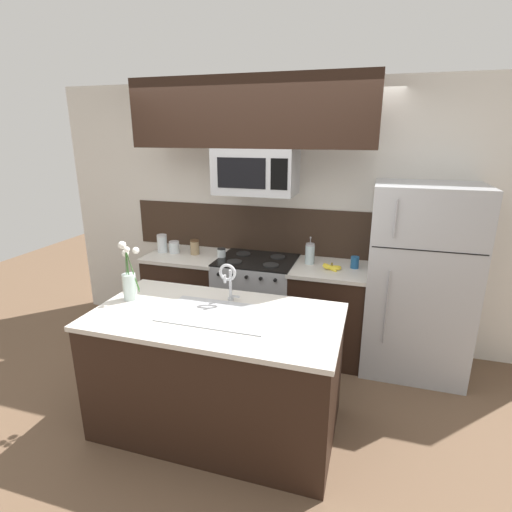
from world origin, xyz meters
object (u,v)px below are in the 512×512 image
object	(u,v)px
refrigerator	(419,281)
storage_jar_short	(195,247)
flower_vase	(129,280)
storage_jar_medium	(174,247)
french_press	(310,254)
storage_jar_squat	(222,253)
sink_faucet	(228,277)
coffee_tin	(355,262)
microwave	(256,171)
banana_bunch	(332,267)
stove_range	(256,302)
storage_jar_tall	(162,243)

from	to	relation	value
refrigerator	storage_jar_short	xyz separation A→B (m)	(-2.18, 0.00, 0.13)
storage_jar_short	flower_vase	world-z (taller)	flower_vase
storage_jar_medium	french_press	world-z (taller)	french_press
storage_jar_squat	sink_faucet	size ratio (longest dim) A/B	0.34
storage_jar_short	coffee_tin	distance (m)	1.61
microwave	banana_bunch	distance (m)	1.12
coffee_tin	banana_bunch	bearing A→B (deg)	-150.89
stove_range	sink_faucet	size ratio (longest dim) A/B	3.04
refrigerator	storage_jar_squat	world-z (taller)	refrigerator
french_press	sink_faucet	bearing A→B (deg)	-110.94
banana_bunch	sink_faucet	world-z (taller)	sink_faucet
sink_faucet	storage_jar_tall	bearing A→B (deg)	137.88
stove_range	storage_jar_short	bearing A→B (deg)	178.23
storage_jar_tall	french_press	distance (m)	1.55
flower_vase	coffee_tin	bearing A→B (deg)	38.20
storage_jar_tall	sink_faucet	world-z (taller)	sink_faucet
refrigerator	sink_faucet	distance (m)	1.77
stove_range	french_press	size ratio (longest dim) A/B	3.48
flower_vase	sink_faucet	bearing A→B (deg)	12.00
storage_jar_short	flower_vase	xyz separation A→B (m)	(0.04, -1.21, 0.07)
microwave	storage_jar_squat	size ratio (longest dim) A/B	7.25
storage_jar_squat	french_press	distance (m)	0.88
storage_jar_squat	microwave	bearing A→B (deg)	0.27
storage_jar_squat	french_press	size ratio (longest dim) A/B	0.38
storage_jar_medium	sink_faucet	world-z (taller)	sink_faucet
banana_bunch	storage_jar_medium	bearing A→B (deg)	177.73
storage_jar_short	french_press	size ratio (longest dim) A/B	0.57
stove_range	coffee_tin	xyz separation A→B (m)	(0.94, 0.05, 0.50)
refrigerator	storage_jar_tall	world-z (taller)	refrigerator
banana_bunch	sink_faucet	xyz separation A→B (m)	(-0.64, -0.97, 0.18)
microwave	flower_vase	bearing A→B (deg)	-118.51
storage_jar_tall	coffee_tin	distance (m)	1.97
stove_range	storage_jar_medium	xyz separation A→B (m)	(-0.90, 0.01, 0.51)
stove_range	refrigerator	bearing A→B (deg)	0.76
storage_jar_medium	french_press	distance (m)	1.42
banana_bunch	microwave	bearing A→B (deg)	176.99
microwave	storage_jar_tall	distance (m)	1.29
storage_jar_medium	storage_jar_short	size ratio (longest dim) A/B	0.82
storage_jar_medium	sink_faucet	size ratio (longest dim) A/B	0.41
banana_bunch	flower_vase	world-z (taller)	flower_vase
refrigerator	flower_vase	xyz separation A→B (m)	(-2.14, -1.21, 0.20)
stove_range	storage_jar_medium	size ratio (longest dim) A/B	7.49
storage_jar_tall	flower_vase	world-z (taller)	flower_vase
french_press	flower_vase	bearing A→B (deg)	-132.67
french_press	flower_vase	xyz separation A→B (m)	(-1.15, -1.25, 0.05)
storage_jar_short	french_press	xyz separation A→B (m)	(1.19, 0.04, 0.02)
storage_jar_tall	microwave	bearing A→B (deg)	-0.75
stove_range	storage_jar_squat	bearing A→B (deg)	-176.41
storage_jar_squat	flower_vase	bearing A→B (deg)	-103.20
storage_jar_short	french_press	world-z (taller)	french_press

